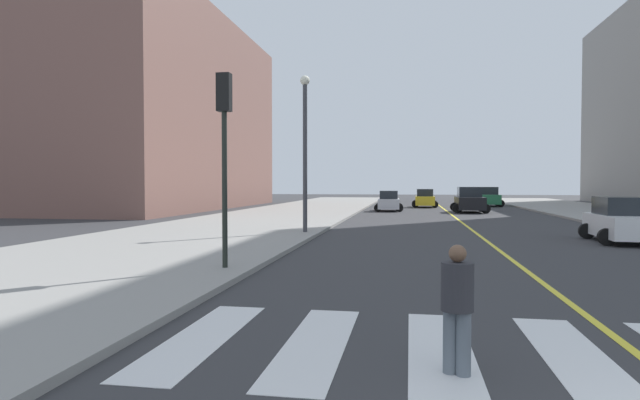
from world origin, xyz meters
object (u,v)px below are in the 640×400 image
Objects in this scene: traffic_light_far_corner at (225,132)px; car_green_fifth at (489,197)px; pedestrian_crossing at (457,303)px; street_lamp at (305,140)px; car_silver_fourth at (389,202)px; car_black_third at (469,200)px; car_white_nearest at (621,221)px; car_yellow_second at (425,199)px.

car_green_fifth is at bearing 73.45° from traffic_light_far_corner.
car_green_fifth is 50.78m from pedestrian_crossing.
pedestrian_crossing is 0.23× the size of street_lamp.
traffic_light_far_corner is (-3.06, -32.15, 2.91)m from car_silver_fourth.
car_black_third is 6.67m from car_silver_fourth.
car_white_nearest reaches higher than pedestrian_crossing.
car_black_third is 0.66× the size of street_lamp.
traffic_light_far_corner is at bearing -96.89° from car_silver_fourth.
car_silver_fourth is (-6.61, 0.86, -0.16)m from car_black_third.
car_white_nearest is at bearing -91.25° from pedestrian_crossing.
car_yellow_second is 0.80× the size of traffic_light_far_corner.
street_lamp reaches higher than car_yellow_second.
car_white_nearest is 2.55× the size of pedestrian_crossing.
traffic_light_far_corner is (-9.67, -31.29, 2.76)m from car_black_third.
car_white_nearest is at bearing -3.27° from street_lamp.
car_white_nearest is at bearing 93.28° from car_green_fifth.
car_yellow_second is at bearing 66.16° from car_silver_fourth.
pedestrian_crossing is (-4.26, -37.92, -0.08)m from car_black_third.
car_white_nearest reaches higher than car_yellow_second.
pedestrian_crossing is at bearing -87.98° from car_silver_fourth.
pedestrian_crossing is (-0.90, -46.67, 0.04)m from car_yellow_second.
car_silver_fourth is 32.43m from traffic_light_far_corner.
car_green_fifth is at bearing 47.69° from car_silver_fourth.
car_black_third is at bearing -8.89° from car_silver_fourth.
car_white_nearest is 13.65m from street_lamp.
car_silver_fourth is at bearing 51.90° from car_green_fifth.
car_silver_fourth is 0.55× the size of street_lamp.
street_lamp is at bearing 71.59° from car_green_fifth.
street_lamp is (-6.22, -29.66, 3.53)m from car_yellow_second.
car_white_nearest is 1.05× the size of car_silver_fourth.
street_lamp is (-9.58, -20.91, 3.41)m from car_black_third.
car_silver_fourth is at bearing -62.02° from pedestrian_crossing.
car_yellow_second reaches higher than pedestrian_crossing.
car_silver_fourth is at bearing -64.02° from car_white_nearest.
traffic_light_far_corner reaches higher than pedestrian_crossing.
car_yellow_second is 7.52m from car_green_fifth.
car_silver_fourth is 38.85m from pedestrian_crossing.
traffic_light_far_corner reaches higher than car_green_fifth.
car_black_third is at bearing 77.83° from car_green_fifth.
car_silver_fourth is at bearing -112.08° from car_yellow_second.
traffic_light_far_corner is at bearing -98.66° from car_yellow_second.
street_lamp reaches higher than pedestrian_crossing.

